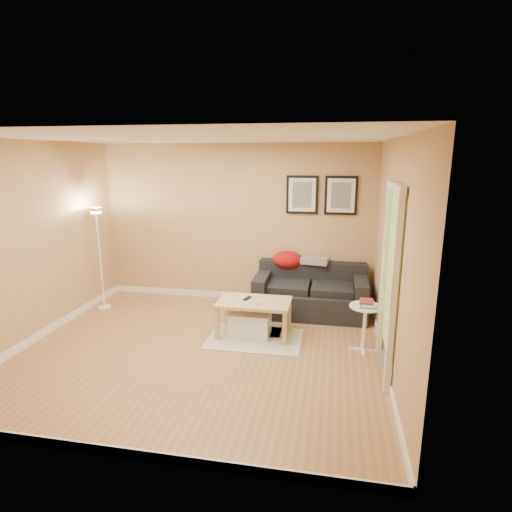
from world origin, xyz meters
name	(u,v)px	position (x,y,z in m)	size (l,w,h in m)	color
floor	(201,350)	(0.00, 0.00, 0.00)	(4.50, 4.50, 0.00)	#A67347
ceiling	(194,138)	(0.00, 0.00, 2.60)	(4.50, 4.50, 0.00)	white
wall_back	(236,224)	(0.00, 2.00, 1.30)	(4.50, 4.50, 0.00)	tan
wall_front	(112,309)	(0.00, -2.00, 1.30)	(4.50, 4.50, 0.00)	tan
wall_left	(32,243)	(-2.25, 0.00, 1.30)	(4.00, 4.00, 0.00)	tan
wall_right	(393,258)	(2.25, 0.00, 1.30)	(4.00, 4.00, 0.00)	tan
baseboard_back	(237,296)	(0.00, 1.99, 0.05)	(4.50, 0.02, 0.10)	white
baseboard_front	(125,453)	(0.00, -1.99, 0.05)	(4.50, 0.02, 0.10)	white
baseboard_left	(44,333)	(-2.24, 0.00, 0.05)	(0.02, 4.00, 0.10)	white
baseboard_right	(384,362)	(2.24, 0.00, 0.05)	(0.02, 4.00, 0.10)	white
sofa	(310,290)	(1.28, 1.53, 0.38)	(1.70, 0.90, 0.75)	black
red_throw	(287,260)	(0.88, 1.83, 0.77)	(0.48, 0.36, 0.28)	#B01015
plaid_throw	(315,260)	(1.32, 1.83, 0.78)	(0.42, 0.26, 0.10)	tan
framed_print_left	(302,195)	(1.08, 1.98, 1.80)	(0.50, 0.04, 0.60)	black
framed_print_right	(341,195)	(1.68, 1.98, 1.80)	(0.50, 0.04, 0.60)	black
area_rug	(255,339)	(0.61, 0.44, 0.01)	(1.25, 0.85, 0.01)	beige
green_runner	(257,329)	(0.58, 0.76, 0.01)	(0.70, 0.50, 0.01)	#668C4C
coffee_table	(254,318)	(0.57, 0.59, 0.24)	(0.98, 0.60, 0.49)	tan
remote_control	(247,298)	(0.47, 0.64, 0.50)	(0.05, 0.16, 0.02)	black
tape_roll	(258,303)	(0.65, 0.46, 0.50)	(0.07, 0.07, 0.03)	yellow
storage_bin	(250,324)	(0.53, 0.54, 0.17)	(0.56, 0.41, 0.34)	white
side_table	(364,328)	(2.02, 0.35, 0.30)	(0.40, 0.40, 0.60)	white
book_stack	(367,303)	(2.03, 0.34, 0.64)	(0.18, 0.24, 0.08)	teal
floor_lamp	(100,262)	(-2.00, 1.14, 0.78)	(0.21, 0.21, 1.64)	white
doorway	(388,286)	(2.20, -0.15, 1.02)	(0.12, 1.01, 2.13)	white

